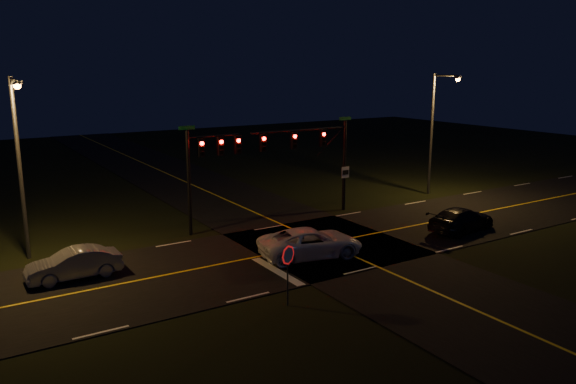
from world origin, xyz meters
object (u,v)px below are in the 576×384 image
streetlight_nw (19,154)px  suv_dark (461,220)px  signal_mast_nw (207,160)px  sedan_silver (74,265)px  stop_sign (288,263)px  streetlight_ne (435,124)px  pickup_white (311,244)px  signal_mast_ne (315,149)px

streetlight_nw → suv_dark: (22.18, -7.90, -4.66)m
signal_mast_nw → suv_dark: (12.56, -7.75, -3.57)m
sedan_silver → signal_mast_nw: bearing=113.7°
signal_mast_nw → stop_sign: size_ratio=2.45×
streetlight_ne → sedan_silver: bearing=-171.8°
streetlight_ne → signal_mast_nw: 18.42m
streetlight_nw → pickup_white: (12.11, -7.05, -4.61)m
suv_dark → signal_mast_ne: bearing=24.8°
signal_mast_nw → stop_sign: 11.69m
streetlight_nw → suv_dark: streetlight_nw is taller
streetlight_ne → sedan_silver: size_ratio=2.18×
signal_mast_ne → suv_dark: signal_mast_ne is taller
stop_sign → streetlight_ne: bearing=29.8°
signal_mast_nw → sedan_silver: size_ratio=1.52×
streetlight_nw → signal_mast_nw: bearing=-0.9°
streetlight_nw → streetlight_ne: (28.00, 0.00, 0.00)m
signal_mast_ne → pickup_white: signal_mast_ne is taller
streetlight_nw → stop_sign: (8.00, -11.47, -3.51)m
streetlight_ne → stop_sign: bearing=-150.2°
streetlight_nw → stop_sign: streetlight_nw is taller
streetlight_ne → signal_mast_ne: 10.91m
signal_mast_ne → pickup_white: size_ratio=1.32×
stop_sign → suv_dark: (14.18, 3.57, -1.15)m
streetlight_ne → suv_dark: size_ratio=1.81×
suv_dark → sedan_silver: bearing=70.8°
streetlight_ne → suv_dark: streetlight_ne is taller
signal_mast_ne → suv_dark: (5.04, -7.75, -3.66)m
suv_dark → stop_sign: bearing=95.9°
streetlight_ne → pickup_white: 17.99m
sedan_silver → stop_sign: bearing=40.7°
suv_dark → sedan_silver: size_ratio=1.21×
streetlight_nw → stop_sign: 14.42m
signal_mast_ne → sedan_silver: bearing=-166.8°
streetlight_nw → streetlight_ne: same height
signal_mast_ne → suv_dark: 9.95m
stop_sign → sedan_silver: (-6.65, 7.63, -1.16)m
signal_mast_nw → sedan_silver: (-8.26, -3.70, -3.58)m
signal_mast_ne → sedan_silver: 16.62m
streetlight_nw → signal_mast_ne: size_ratio=1.20×
signal_mast_nw → signal_mast_ne: bearing=-0.0°
signal_mast_ne → pickup_white: (-5.03, -6.91, -3.62)m
streetlight_ne → signal_mast_ne: streetlight_ne is taller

